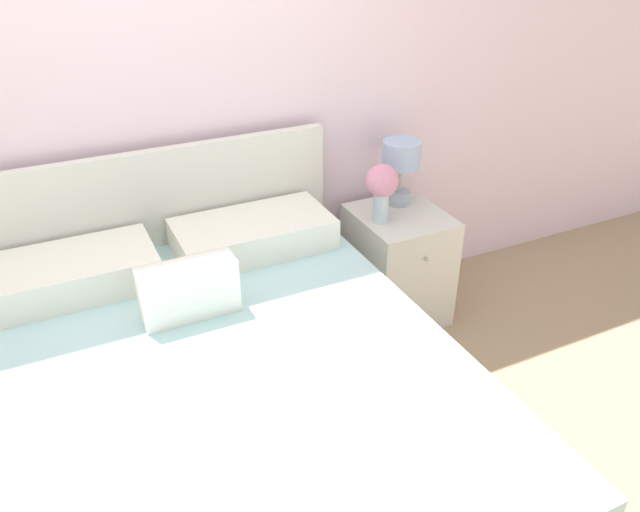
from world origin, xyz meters
TOP-DOWN VIEW (x-y plane):
  - ground_plane at (0.00, 0.00)m, footprint 12.00×12.00m
  - wall_back at (0.00, 0.07)m, footprint 8.00×0.06m
  - bed at (0.00, -0.92)m, footprint 1.67×1.97m
  - nightstand at (1.16, -0.26)m, footprint 0.43×0.50m
  - table_lamp at (1.22, -0.14)m, footprint 0.19×0.19m
  - flower_vase at (1.03, -0.28)m, footprint 0.16×0.16m

SIDE VIEW (x-z plane):
  - ground_plane at x=0.00m, z-range 0.00..0.00m
  - nightstand at x=1.16m, z-range 0.00..0.59m
  - bed at x=0.00m, z-range -0.20..0.82m
  - flower_vase at x=1.03m, z-range 0.63..0.92m
  - table_lamp at x=1.22m, z-range 0.65..0.98m
  - wall_back at x=0.00m, z-range 0.00..2.60m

